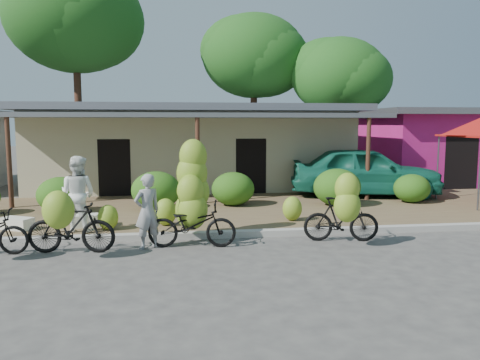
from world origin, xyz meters
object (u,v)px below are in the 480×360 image
(bike_right, at_px, (343,213))
(sack_far, at_px, (17,224))
(teal_van, at_px, (365,171))
(bystander, at_px, (78,194))
(tree_far_center, at_px, (71,16))
(bike_left, at_px, (69,224))
(tree_center_right, at_px, (250,54))
(bike_center, at_px, (192,204))
(sack_near, at_px, (89,220))
(tree_near_right, at_px, (334,74))
(vendor, at_px, (147,211))

(bike_right, height_order, sack_far, bike_right)
(teal_van, bearing_deg, bystander, 127.04)
(teal_van, bearing_deg, tree_far_center, 62.41)
(bike_left, bearing_deg, tree_center_right, -14.80)
(sack_far, height_order, bystander, bystander)
(tree_center_right, bearing_deg, bike_center, -103.57)
(bystander, height_order, teal_van, bystander)
(bike_left, xyz_separation_m, sack_near, (0.02, 2.08, -0.35))
(bike_center, relative_size, bystander, 1.29)
(tree_center_right, bearing_deg, bike_right, -91.37)
(tree_near_right, distance_m, bike_center, 15.74)
(sack_far, height_order, teal_van, teal_van)
(bike_left, height_order, sack_far, bike_left)
(tree_far_center, relative_size, vendor, 6.56)
(tree_near_right, xyz_separation_m, bike_left, (-10.13, -13.62, -4.50))
(tree_center_right, relative_size, bike_center, 3.66)
(tree_near_right, height_order, sack_near, tree_near_right)
(bike_left, height_order, bike_right, bike_right)
(vendor, bearing_deg, tree_center_right, -136.02)
(teal_van, bearing_deg, sack_far, 121.75)
(bike_center, bearing_deg, tree_near_right, -23.72)
(tree_center_right, distance_m, bystander, 16.24)
(bike_left, height_order, vendor, vendor)
(bike_center, distance_m, bike_right, 3.30)
(tree_center_right, distance_m, sack_far, 16.80)
(tree_far_center, xyz_separation_m, bike_center, (5.36, -14.60, -7.00))
(tree_near_right, relative_size, sack_near, 8.16)
(sack_near, bearing_deg, sack_far, -177.23)
(tree_near_right, distance_m, sack_near, 16.09)
(bike_right, height_order, bystander, bystander)
(tree_far_center, distance_m, tree_center_right, 9.15)
(sack_far, bearing_deg, bike_center, -19.69)
(tree_near_right, distance_m, bike_right, 14.87)
(tree_center_right, bearing_deg, tree_far_center, -176.82)
(sack_near, bearing_deg, tree_far_center, 102.50)
(teal_van, bearing_deg, tree_center_right, 25.69)
(tree_center_right, relative_size, bike_left, 4.60)
(tree_far_center, relative_size, bystander, 5.89)
(tree_near_right, relative_size, teal_van, 1.36)
(tree_far_center, distance_m, vendor, 17.01)
(bike_left, distance_m, sack_near, 2.11)
(bike_center, height_order, vendor, bike_center)
(tree_near_right, distance_m, sack_far, 17.24)
(bike_center, height_order, teal_van, bike_center)
(tree_near_right, xyz_separation_m, vendor, (-8.60, -13.32, -4.33))
(sack_far, relative_size, vendor, 0.47)
(tree_far_center, bearing_deg, bike_left, -79.24)
(tree_center_right, distance_m, vendor, 16.92)
(tree_center_right, height_order, bike_center, tree_center_right)
(vendor, height_order, bystander, bystander)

